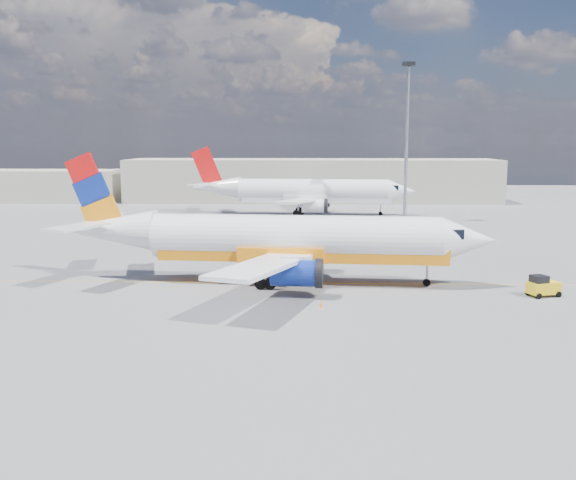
{
  "coord_description": "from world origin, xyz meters",
  "views": [
    {
      "loc": [
        4.53,
        -48.52,
        11.66
      ],
      "look_at": [
        2.81,
        3.58,
        3.5
      ],
      "focal_mm": 40.0,
      "sensor_mm": 36.0,
      "label": 1
    }
  ],
  "objects_px": {
    "main_jet": "(282,240)",
    "second_jet": "(306,192)",
    "gse_tug": "(543,286)",
    "traffic_cone": "(321,305)"
  },
  "relations": [
    {
      "from": "main_jet",
      "to": "second_jet",
      "type": "bearing_deg",
      "value": 92.26
    },
    {
      "from": "second_jet",
      "to": "gse_tug",
      "type": "relative_size",
      "value": 13.69
    },
    {
      "from": "gse_tug",
      "to": "traffic_cone",
      "type": "distance_m",
      "value": 17.21
    },
    {
      "from": "main_jet",
      "to": "gse_tug",
      "type": "bearing_deg",
      "value": -7.23
    },
    {
      "from": "second_jet",
      "to": "traffic_cone",
      "type": "height_order",
      "value": "second_jet"
    },
    {
      "from": "main_jet",
      "to": "second_jet",
      "type": "xyz_separation_m",
      "value": [
        1.71,
        49.06,
        -0.02
      ]
    },
    {
      "from": "main_jet",
      "to": "traffic_cone",
      "type": "height_order",
      "value": "main_jet"
    },
    {
      "from": "gse_tug",
      "to": "traffic_cone",
      "type": "bearing_deg",
      "value": 173.86
    },
    {
      "from": "main_jet",
      "to": "gse_tug",
      "type": "xyz_separation_m",
      "value": [
        19.8,
        -4.02,
        -2.81
      ]
    },
    {
      "from": "second_jet",
      "to": "main_jet",
      "type": "bearing_deg",
      "value": -88.38
    }
  ]
}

